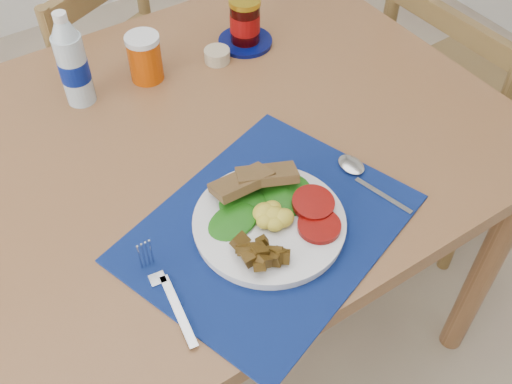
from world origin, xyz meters
TOP-DOWN VIEW (x-y plane):
  - table at (0.00, 0.20)m, footprint 1.40×0.90m
  - chair_far at (0.09, 0.82)m, footprint 0.49×0.48m
  - chair_end at (0.92, 0.20)m, footprint 0.44×0.46m
  - placemat at (0.09, -0.06)m, footprint 0.54×0.48m
  - breakfast_plate at (0.09, -0.06)m, footprint 0.25×0.25m
  - fork at (-0.11, -0.08)m, footprint 0.03×0.19m
  - spoon at (0.30, -0.05)m, footprint 0.04×0.17m
  - water_bottle at (-0.04, 0.43)m, footprint 0.06×0.06m
  - juice_glass at (0.11, 0.42)m, footprint 0.07×0.07m
  - ramekin at (0.26, 0.39)m, footprint 0.06×0.06m
  - jam_on_saucer at (0.35, 0.42)m, footprint 0.12×0.12m

SIDE VIEW (x-z plane):
  - chair_far at x=0.09m, z-range 0.02..1.03m
  - chair_end at x=0.92m, z-range 0.00..1.21m
  - table at x=0.00m, z-range 0.29..1.04m
  - placemat at x=0.09m, z-range 0.75..0.75m
  - fork at x=-0.11m, z-range 0.75..0.76m
  - spoon at x=0.30m, z-range 0.75..0.76m
  - ramekin at x=0.26m, z-range 0.75..0.78m
  - breakfast_plate at x=0.09m, z-range 0.74..0.80m
  - juice_glass at x=0.11m, z-range 0.75..0.85m
  - jam_on_saucer at x=0.35m, z-range 0.74..0.85m
  - water_bottle at x=-0.04m, z-range 0.74..0.94m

